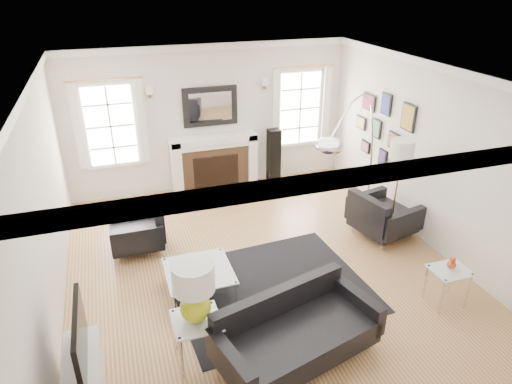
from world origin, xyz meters
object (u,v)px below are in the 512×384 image
object	(u,v)px
fireplace	(215,164)
armchair_left	(140,230)
armchair_right	(381,217)
arc_floor_lamp	(352,167)
gourd_lamp	(194,289)
coffee_table	(199,272)
sofa	(294,332)

from	to	relation	value
fireplace	armchair_left	size ratio (longest dim) A/B	1.90
armchair_right	arc_floor_lamp	bearing A→B (deg)	-172.98
armchair_right	gourd_lamp	size ratio (longest dim) A/B	1.57
fireplace	coffee_table	bearing A→B (deg)	-107.31
armchair_left	gourd_lamp	world-z (taller)	gourd_lamp
sofa	armchair_right	bearing A→B (deg)	40.14
armchair_right	arc_floor_lamp	world-z (taller)	arc_floor_lamp
sofa	coffee_table	world-z (taller)	sofa
sofa	arc_floor_lamp	distance (m)	2.73
armchair_right	coffee_table	xyz separation A→B (m)	(-3.13, -0.57, -0.00)
armchair_right	gourd_lamp	distance (m)	3.84
gourd_lamp	arc_floor_lamp	distance (m)	3.18
fireplace	arc_floor_lamp	distance (m)	3.19
armchair_left	gourd_lamp	bearing A→B (deg)	-81.39
fireplace	gourd_lamp	size ratio (longest dim) A/B	2.38
coffee_table	gourd_lamp	bearing A→B (deg)	-102.54
arc_floor_lamp	fireplace	bearing A→B (deg)	118.36
arc_floor_lamp	armchair_right	bearing A→B (deg)	7.02
armchair_right	coffee_table	distance (m)	3.18
fireplace	sofa	bearing A→B (deg)	-92.57
armchair_right	sofa	bearing A→B (deg)	-139.86
armchair_right	gourd_lamp	xyz separation A→B (m)	(-3.38, -1.70, 0.62)
gourd_lamp	armchair_right	bearing A→B (deg)	26.64
armchair_right	fireplace	bearing A→B (deg)	129.08
fireplace	coffee_table	distance (m)	3.35
armchair_right	coffee_table	bearing A→B (deg)	-169.74
fireplace	sofa	world-z (taller)	fireplace
fireplace	armchair_left	bearing A→B (deg)	-132.54
sofa	coffee_table	distance (m)	1.62
armchair_left	sofa	bearing A→B (deg)	-63.21
sofa	arc_floor_lamp	xyz separation A→B (m)	(1.67, 1.89, 1.03)
fireplace	armchair_right	world-z (taller)	fireplace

